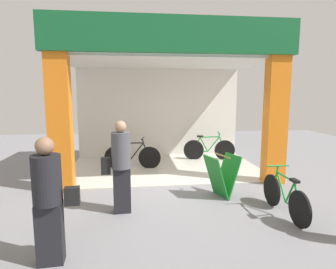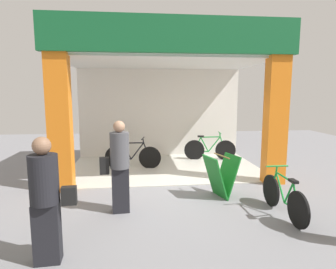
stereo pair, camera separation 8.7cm
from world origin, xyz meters
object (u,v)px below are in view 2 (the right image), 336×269
at_px(bicycle_inside_0, 133,156).
at_px(sandwich_board_sign, 221,176).
at_px(bicycle_parked_0, 284,197).
at_px(bicycle_inside_1, 210,149).
at_px(pedestrian_1, 46,198).
at_px(pedestrian_2, 119,165).

xyz_separation_m(bicycle_inside_0, sandwich_board_sign, (1.95, -2.61, 0.09)).
distance_m(bicycle_parked_0, sandwich_board_sign, 1.40).
relative_size(bicycle_inside_1, bicycle_parked_0, 1.07).
bearing_deg(pedestrian_1, bicycle_inside_1, 56.87).
xyz_separation_m(bicycle_inside_0, pedestrian_2, (-0.20, -3.19, 0.54)).
distance_m(bicycle_inside_1, pedestrian_2, 4.88).
xyz_separation_m(bicycle_parked_0, pedestrian_2, (-3.00, 0.53, 0.56)).
xyz_separation_m(bicycle_inside_1, bicycle_parked_0, (0.23, -4.51, -0.03)).
distance_m(bicycle_inside_1, bicycle_parked_0, 4.52).
xyz_separation_m(bicycle_parked_0, pedestrian_1, (-3.87, -1.05, 0.54)).
relative_size(bicycle_inside_0, bicycle_inside_1, 0.98).
bearing_deg(bicycle_inside_0, bicycle_inside_1, 17.31).
xyz_separation_m(sandwich_board_sign, pedestrian_1, (-3.01, -2.15, 0.43)).
xyz_separation_m(sandwich_board_sign, pedestrian_2, (-2.14, -0.57, 0.45)).
distance_m(bicycle_inside_0, pedestrian_1, 4.91).
bearing_deg(bicycle_inside_0, pedestrian_1, -102.54).
relative_size(bicycle_parked_0, sandwich_board_sign, 1.72).
height_order(bicycle_inside_1, pedestrian_1, pedestrian_1).
distance_m(bicycle_inside_1, sandwich_board_sign, 3.47).
bearing_deg(bicycle_inside_0, bicycle_parked_0, -52.92).
xyz_separation_m(bicycle_inside_0, bicycle_inside_1, (2.57, 0.80, 0.01)).
height_order(bicycle_inside_1, bicycle_parked_0, bicycle_inside_1).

